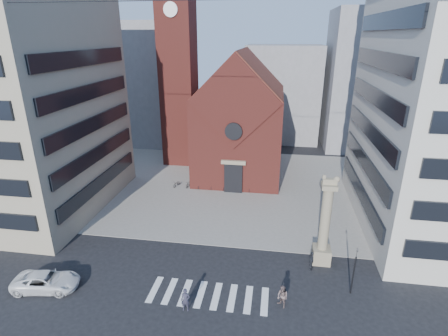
{
  "coord_description": "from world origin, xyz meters",
  "views": [
    {
      "loc": [
        5.28,
        -25.3,
        19.79
      ],
      "look_at": [
        0.13,
        8.0,
        6.87
      ],
      "focal_mm": 28.0,
      "sensor_mm": 36.0,
      "label": 1
    }
  ],
  "objects_px": {
    "lion_column": "(324,229)",
    "pedestrian_1": "(282,297)",
    "white_car": "(46,281)",
    "scooter_0": "(177,184)",
    "pedestrian_0": "(186,300)",
    "pedestrian_2": "(311,261)",
    "traffic_light": "(354,270)"
  },
  "relations": [
    {
      "from": "pedestrian_1",
      "to": "pedestrian_2",
      "type": "height_order",
      "value": "pedestrian_1"
    },
    {
      "from": "pedestrian_2",
      "to": "traffic_light",
      "type": "bearing_deg",
      "value": -111.09
    },
    {
      "from": "traffic_light",
      "to": "pedestrian_0",
      "type": "xyz_separation_m",
      "value": [
        -12.84,
        -3.86,
        -1.34
      ]
    },
    {
      "from": "white_car",
      "to": "pedestrian_1",
      "type": "relative_size",
      "value": 2.76
    },
    {
      "from": "pedestrian_2",
      "to": "pedestrian_1",
      "type": "bearing_deg",
      "value": 174.06
    },
    {
      "from": "pedestrian_2",
      "to": "pedestrian_0",
      "type": "bearing_deg",
      "value": 144.51
    },
    {
      "from": "traffic_light",
      "to": "pedestrian_0",
      "type": "relative_size",
      "value": 2.26
    },
    {
      "from": "traffic_light",
      "to": "white_car",
      "type": "height_order",
      "value": "traffic_light"
    },
    {
      "from": "pedestrian_2",
      "to": "scooter_0",
      "type": "xyz_separation_m",
      "value": [
        -16.98,
        15.83,
        -0.45
      ]
    },
    {
      "from": "lion_column",
      "to": "scooter_0",
      "type": "xyz_separation_m",
      "value": [
        -17.99,
        14.52,
        -3.01
      ]
    },
    {
      "from": "pedestrian_0",
      "to": "scooter_0",
      "type": "bearing_deg",
      "value": 105.58
    },
    {
      "from": "pedestrian_1",
      "to": "pedestrian_2",
      "type": "relative_size",
      "value": 1.06
    },
    {
      "from": "lion_column",
      "to": "pedestrian_0",
      "type": "distance_m",
      "value": 13.63
    },
    {
      "from": "scooter_0",
      "to": "pedestrian_2",
      "type": "bearing_deg",
      "value": -24.36
    },
    {
      "from": "pedestrian_2",
      "to": "lion_column",
      "type": "bearing_deg",
      "value": -16.86
    },
    {
      "from": "scooter_0",
      "to": "lion_column",
      "type": "bearing_deg",
      "value": -20.28
    },
    {
      "from": "pedestrian_1",
      "to": "pedestrian_2",
      "type": "xyz_separation_m",
      "value": [
        2.56,
        5.08,
        -0.06
      ]
    },
    {
      "from": "white_car",
      "to": "scooter_0",
      "type": "height_order",
      "value": "white_car"
    },
    {
      "from": "lion_column",
      "to": "traffic_light",
      "type": "bearing_deg",
      "value": -63.54
    },
    {
      "from": "traffic_light",
      "to": "pedestrian_2",
      "type": "height_order",
      "value": "traffic_light"
    },
    {
      "from": "white_car",
      "to": "scooter_0",
      "type": "xyz_separation_m",
      "value": [
        4.87,
        21.8,
        -0.28
      ]
    },
    {
      "from": "lion_column",
      "to": "pedestrian_2",
      "type": "xyz_separation_m",
      "value": [
        -1.01,
        -1.31,
        -2.56
      ]
    },
    {
      "from": "lion_column",
      "to": "white_car",
      "type": "xyz_separation_m",
      "value": [
        -22.86,
        -7.27,
        -2.73
      ]
    },
    {
      "from": "white_car",
      "to": "pedestrian_1",
      "type": "height_order",
      "value": "pedestrian_1"
    },
    {
      "from": "lion_column",
      "to": "pedestrian_1",
      "type": "bearing_deg",
      "value": -119.23
    },
    {
      "from": "pedestrian_0",
      "to": "pedestrian_2",
      "type": "distance_m",
      "value": 11.82
    },
    {
      "from": "traffic_light",
      "to": "lion_column",
      "type": "bearing_deg",
      "value": 116.46
    },
    {
      "from": "pedestrian_1",
      "to": "scooter_0",
      "type": "bearing_deg",
      "value": 170.61
    },
    {
      "from": "pedestrian_0",
      "to": "white_car",
      "type": "bearing_deg",
      "value": 175.09
    },
    {
      "from": "pedestrian_2",
      "to": "scooter_0",
      "type": "height_order",
      "value": "pedestrian_2"
    },
    {
      "from": "traffic_light",
      "to": "pedestrian_1",
      "type": "height_order",
      "value": "traffic_light"
    },
    {
      "from": "pedestrian_1",
      "to": "scooter_0",
      "type": "distance_m",
      "value": 25.4
    }
  ]
}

